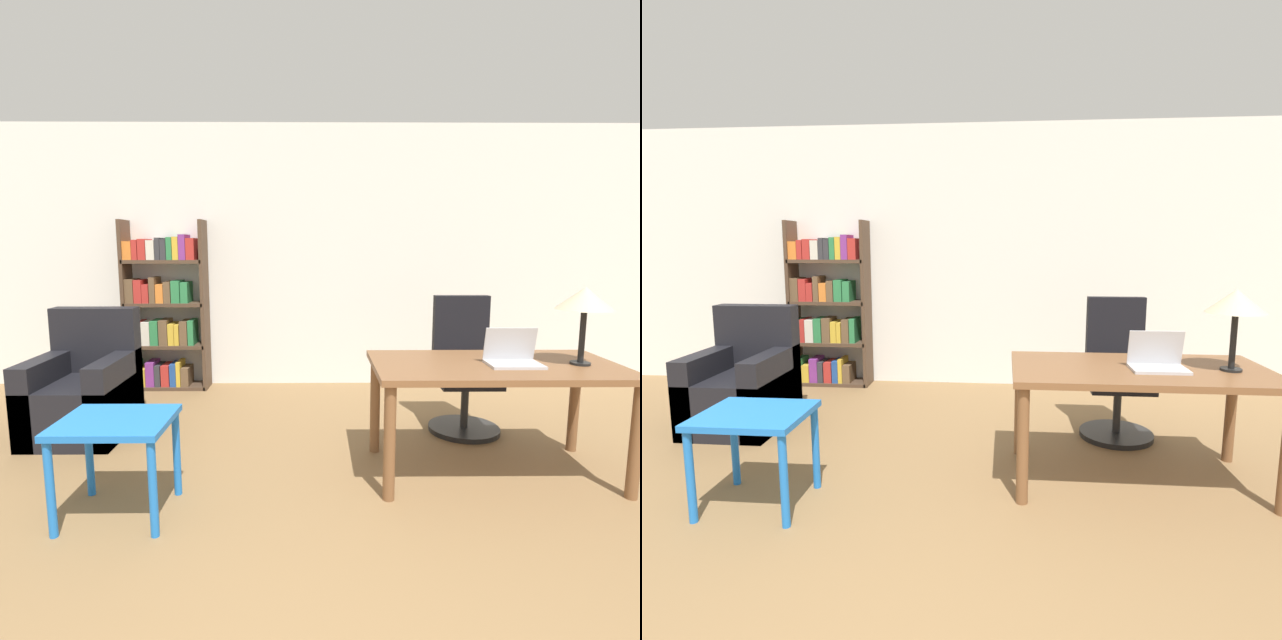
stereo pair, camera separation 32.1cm
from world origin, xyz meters
TOP-DOWN VIEW (x-y plane):
  - wall_back at (0.00, 4.53)m, footprint 8.00×0.06m
  - desk at (1.08, 2.34)m, footprint 1.55×0.82m
  - laptop at (1.18, 2.30)m, footprint 0.33×0.22m
  - table_lamp at (1.61, 2.30)m, footprint 0.34×0.34m
  - office_chair at (1.13, 3.14)m, footprint 0.56×0.56m
  - side_table_blue at (-1.14, 1.85)m, footprint 0.59×0.51m
  - armchair at (-1.88, 3.08)m, footprint 0.69×0.79m
  - bookshelf at (-1.62, 4.34)m, footprint 0.83×0.28m

SIDE VIEW (x-z plane):
  - armchair at x=-1.88m, z-range -0.17..0.80m
  - side_table_blue at x=-1.14m, z-range 0.18..0.73m
  - office_chair at x=1.13m, z-range -0.07..1.01m
  - desk at x=1.08m, z-range 0.27..1.00m
  - laptop at x=1.18m, z-range 0.67..0.90m
  - bookshelf at x=-1.62m, z-range -0.07..1.66m
  - table_lamp at x=1.61m, z-range 0.90..1.39m
  - wall_back at x=0.00m, z-range 0.00..2.70m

